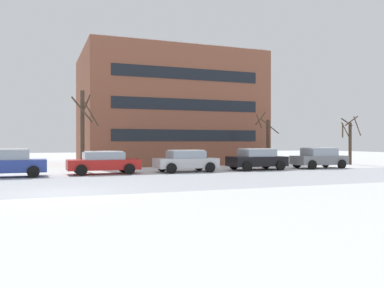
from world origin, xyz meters
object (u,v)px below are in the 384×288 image
(parked_car_blue, at_px, (8,163))
(parked_car_gray, at_px, (319,158))
(parked_car_black, at_px, (257,159))
(parked_car_red, at_px, (103,162))
(parked_car_silver, at_px, (186,161))

(parked_car_blue, bearing_deg, parked_car_gray, 0.59)
(parked_car_blue, distance_m, parked_car_gray, 20.66)
(parked_car_blue, relative_size, parked_car_gray, 0.99)
(parked_car_blue, relative_size, parked_car_black, 1.01)
(parked_car_gray, bearing_deg, parked_car_blue, -179.41)
(parked_car_blue, height_order, parked_car_red, parked_car_blue)
(parked_car_blue, relative_size, parked_car_silver, 1.00)
(parked_car_blue, relative_size, parked_car_red, 0.94)
(parked_car_silver, xyz_separation_m, parked_car_black, (5.16, 0.02, 0.03))
(parked_car_blue, xyz_separation_m, parked_car_silver, (10.33, 0.19, -0.05))
(parked_car_red, relative_size, parked_car_black, 1.08)
(parked_car_silver, bearing_deg, parked_car_gray, 0.12)
(parked_car_black, bearing_deg, parked_car_red, 179.40)
(parked_car_red, xyz_separation_m, parked_car_gray, (15.49, -0.10, 0.05))
(parked_car_blue, xyz_separation_m, parked_car_red, (5.16, 0.31, -0.07))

